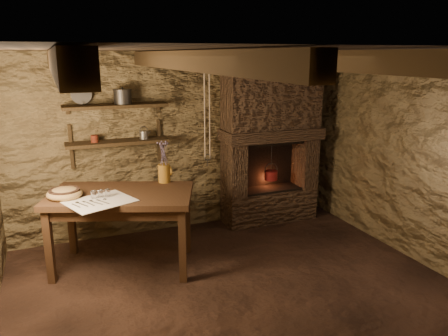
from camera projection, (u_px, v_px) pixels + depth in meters
name	position (u px, v px, depth m)	size (l,w,h in m)	color
floor	(239.00, 295.00, 4.41)	(4.50, 4.50, 0.00)	black
back_wall	(180.00, 143.00, 5.90)	(4.50, 0.04, 2.40)	#4C3B23
front_wall	(394.00, 281.00, 2.31)	(4.50, 0.04, 2.40)	#4C3B23
right_wall	(423.00, 161.00, 4.91)	(0.04, 4.00, 2.40)	#4C3B23
ceiling	(242.00, 50.00, 3.80)	(4.50, 4.00, 0.04)	black
beam_far_left	(60.00, 61.00, 3.28)	(0.14, 3.95, 0.16)	black
beam_mid_left	(187.00, 60.00, 3.64)	(0.14, 3.95, 0.16)	black
beam_mid_right	(291.00, 60.00, 4.00)	(0.14, 3.95, 0.16)	black
beam_far_right	(378.00, 59.00, 4.36)	(0.14, 3.95, 0.16)	black
shelf_lower	(118.00, 142.00, 5.42)	(1.25, 0.30, 0.04)	black
shelf_upper	(116.00, 106.00, 5.31)	(1.25, 0.30, 0.04)	black
hearth	(271.00, 137.00, 6.13)	(1.43, 0.51, 2.30)	#3A281D
work_table	(123.00, 227.00, 4.90)	(1.76, 1.38, 0.88)	#382213
linen_cloth	(100.00, 202.00, 4.50)	(0.63, 0.51, 0.01)	white
pewter_cutlery_row	(101.00, 201.00, 4.48)	(0.53, 0.20, 0.01)	gray
drinking_glasses	(101.00, 194.00, 4.60)	(0.20, 0.06, 0.08)	white
stoneware_jug	(164.00, 165.00, 5.15)	(0.16, 0.16, 0.50)	#93621C
wooden_bowl	(65.00, 194.00, 4.62)	(0.37, 0.37, 0.13)	#9D7944
iron_stockpot	(123.00, 97.00, 5.31)	(0.21, 0.21, 0.16)	#2B2926
tin_pan	(81.00, 95.00, 5.22)	(0.24, 0.24, 0.03)	gray
small_kettle	(144.00, 135.00, 5.52)	(0.15, 0.11, 0.16)	gray
rusty_tin	(94.00, 139.00, 5.31)	(0.09, 0.09, 0.09)	#601F13
red_pot	(271.00, 175.00, 6.22)	(0.23, 0.23, 0.54)	maroon
hanging_ropes	(207.00, 106.00, 4.91)	(0.08, 0.08, 1.20)	tan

